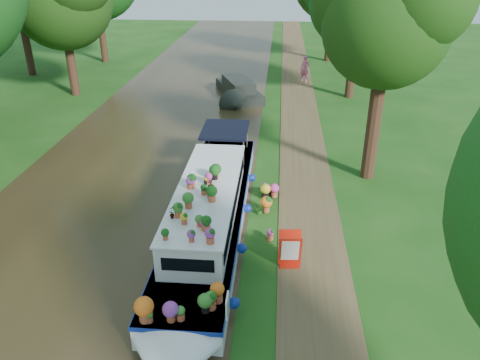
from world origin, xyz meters
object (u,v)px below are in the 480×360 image
(second_boat, at_px, (238,90))
(pedestrian_pink, at_px, (305,69))
(sandwich_board, at_px, (290,251))
(plant_boat, at_px, (208,214))

(second_boat, distance_m, pedestrian_pink, 6.15)
(pedestrian_pink, bearing_deg, sandwich_board, -71.30)
(sandwich_board, height_order, pedestrian_pink, pedestrian_pink)
(sandwich_board, bearing_deg, plant_boat, 148.74)
(pedestrian_pink, bearing_deg, plant_boat, -78.86)
(plant_boat, relative_size, second_boat, 2.04)
(second_boat, bearing_deg, plant_boat, -109.93)
(plant_boat, distance_m, pedestrian_pink, 21.12)
(pedestrian_pink, bearing_deg, second_boat, -114.12)
(plant_boat, bearing_deg, second_boat, 91.53)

